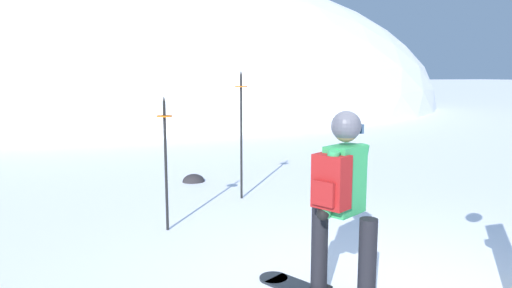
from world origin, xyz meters
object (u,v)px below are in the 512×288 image
snowboarder_main (342,205)px  rock_dark (194,182)px  piste_marker_far (241,127)px  piste_marker_near (166,154)px

snowboarder_main → rock_dark: bearing=92.7°
snowboarder_main → piste_marker_far: (0.27, 3.72, 0.26)m
piste_marker_far → rock_dark: bearing=109.7°
snowboarder_main → rock_dark: (-0.24, 5.14, -0.92)m
rock_dark → piste_marker_near: bearing=-108.5°
snowboarder_main → rock_dark: 5.23m
rock_dark → piste_marker_far: bearing=-70.3°
piste_marker_far → rock_dark: piste_marker_far is taller
snowboarder_main → piste_marker_near: (-1.11, 2.54, 0.09)m
piste_marker_far → rock_dark: (-0.51, 1.42, -1.18)m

